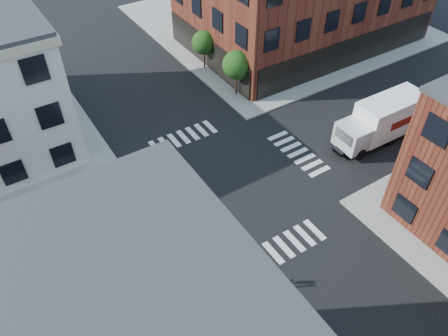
% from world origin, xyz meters
% --- Properties ---
extents(ground, '(120.00, 120.00, 0.00)m').
position_xyz_m(ground, '(0.00, 0.00, 0.00)').
color(ground, black).
rests_on(ground, ground).
extents(sidewalk_ne, '(30.00, 30.00, 0.15)m').
position_xyz_m(sidewalk_ne, '(21.00, 21.00, 0.07)').
color(sidewalk_ne, gray).
rests_on(sidewalk_ne, ground).
extents(tree_near, '(2.69, 2.69, 4.49)m').
position_xyz_m(tree_near, '(7.56, 9.98, 3.16)').
color(tree_near, black).
rests_on(tree_near, ground).
extents(tree_far, '(2.43, 2.43, 4.07)m').
position_xyz_m(tree_far, '(7.56, 15.98, 2.87)').
color(tree_far, black).
rests_on(tree_far, ground).
extents(signal_pole, '(1.29, 1.24, 4.60)m').
position_xyz_m(signal_pole, '(-6.72, -6.68, 2.86)').
color(signal_pole, black).
rests_on(signal_pole, ground).
extents(box_truck, '(8.48, 2.73, 3.80)m').
position_xyz_m(box_truck, '(13.96, -2.22, 1.98)').
color(box_truck, white).
rests_on(box_truck, ground).
extents(traffic_cone, '(0.49, 0.49, 0.77)m').
position_xyz_m(traffic_cone, '(-4.51, -4.69, 0.37)').
color(traffic_cone, '#D15309').
rests_on(traffic_cone, ground).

